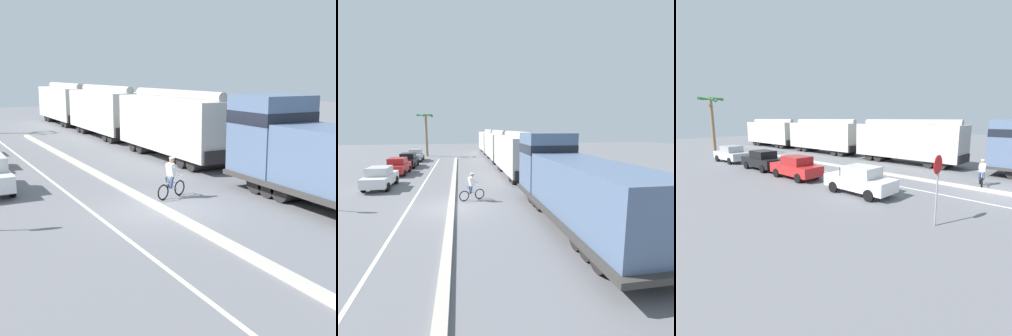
# 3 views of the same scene
# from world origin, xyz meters

# --- Properties ---
(ground_plane) EXTENTS (120.00, 120.00, 0.00)m
(ground_plane) POSITION_xyz_m (0.00, 0.00, 0.00)
(ground_plane) COLOR slate
(median_curb) EXTENTS (0.36, 36.00, 0.16)m
(median_curb) POSITION_xyz_m (0.00, 6.00, 0.08)
(median_curb) COLOR #B2AD9E
(median_curb) RESTS_ON ground
(lane_stripe) EXTENTS (0.14, 36.00, 0.01)m
(lane_stripe) POSITION_xyz_m (-2.40, 6.00, 0.00)
(lane_stripe) COLOR silver
(lane_stripe) RESTS_ON ground
(locomotive) EXTENTS (3.10, 11.61, 4.20)m
(locomotive) POSITION_xyz_m (5.85, -2.87, 1.80)
(locomotive) COLOR slate
(locomotive) RESTS_ON ground
(hopper_car_lead) EXTENTS (2.90, 10.60, 4.18)m
(hopper_car_lead) POSITION_xyz_m (5.85, 9.29, 2.08)
(hopper_car_lead) COLOR beige
(hopper_car_lead) RESTS_ON ground
(hopper_car_middle) EXTENTS (2.90, 10.60, 4.18)m
(hopper_car_middle) POSITION_xyz_m (5.85, 20.89, 2.08)
(hopper_car_middle) COLOR beige
(hopper_car_middle) RESTS_ON ground
(hopper_car_trailing) EXTENTS (2.90, 10.60, 4.18)m
(hopper_car_trailing) POSITION_xyz_m (5.85, 32.49, 2.08)
(hopper_car_trailing) COLOR beige
(hopper_car_trailing) RESTS_ON ground
(parked_car_white) EXTENTS (1.86, 4.21, 1.62)m
(parked_car_white) POSITION_xyz_m (-5.39, 6.01, 0.82)
(parked_car_white) COLOR silver
(parked_car_white) RESTS_ON ground
(parked_car_red) EXTENTS (1.86, 4.22, 1.62)m
(parked_car_red) POSITION_xyz_m (-5.40, 11.95, 0.82)
(parked_car_red) COLOR red
(parked_car_red) RESTS_ON ground
(parked_car_black) EXTENTS (1.84, 4.20, 1.62)m
(parked_car_black) POSITION_xyz_m (-5.28, 16.69, 0.82)
(parked_car_black) COLOR black
(parked_car_black) RESTS_ON ground
(parked_car_silver) EXTENTS (1.91, 4.24, 1.62)m
(parked_car_silver) POSITION_xyz_m (-5.34, 22.51, 0.82)
(parked_car_silver) COLOR #B7BABF
(parked_car_silver) RESTS_ON ground
(cyclist) EXTENTS (1.62, 0.71, 1.71)m
(cyclist) POSITION_xyz_m (1.22, 1.41, 0.82)
(cyclist) COLOR black
(cyclist) RESTS_ON ground
(palm_tree_near) EXTENTS (2.54, 2.75, 6.77)m
(palm_tree_near) POSITION_xyz_m (-4.56, 28.51, 4.92)
(palm_tree_near) COLOR #846647
(palm_tree_near) RESTS_ON ground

